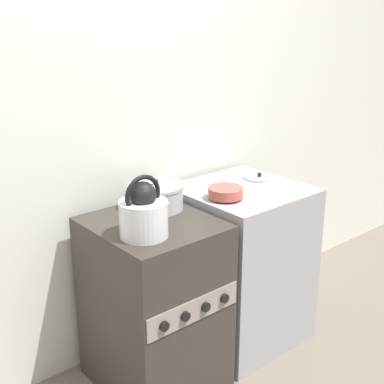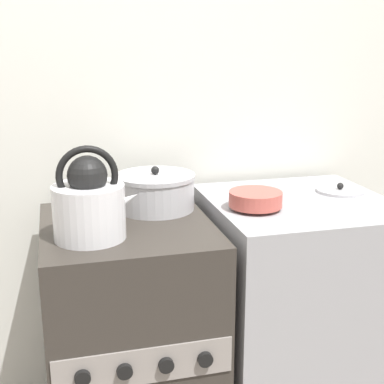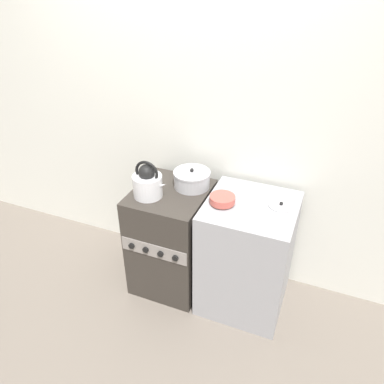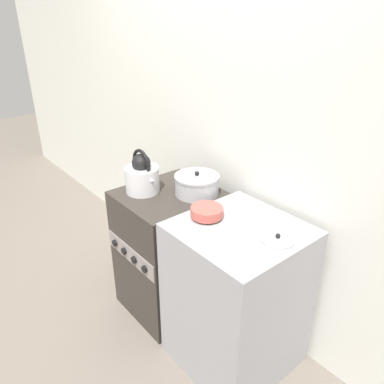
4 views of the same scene
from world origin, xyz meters
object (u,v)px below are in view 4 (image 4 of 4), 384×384
Objects in this scene: enamel_bowl at (207,212)px; cooking_pot at (197,185)px; stove at (170,251)px; kettle at (142,176)px; loose_pot_lid at (278,239)px.

cooking_pot is at bearing 148.64° from enamel_bowl.
kettle is (-0.12, -0.10, 0.53)m from stove.
kettle is 1.01× the size of cooking_pot.
loose_pot_lid is at bearing 17.61° from enamel_bowl.
stove is 5.08× the size of loose_pot_lid.
kettle is 1.59× the size of enamel_bowl.
cooking_pot is 1.61× the size of loose_pot_lid.
loose_pot_lid is at bearing 5.05° from stove.
enamel_bowl is at bearing -31.36° from cooking_pot.
enamel_bowl is (0.53, 0.06, -0.04)m from kettle.
cooking_pot is 0.34m from enamel_bowl.
cooking_pot reaches higher than enamel_bowl.
kettle reaches higher than loose_pot_lid.
enamel_bowl reaches higher than stove.
kettle is at bearing -174.03° from enamel_bowl.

